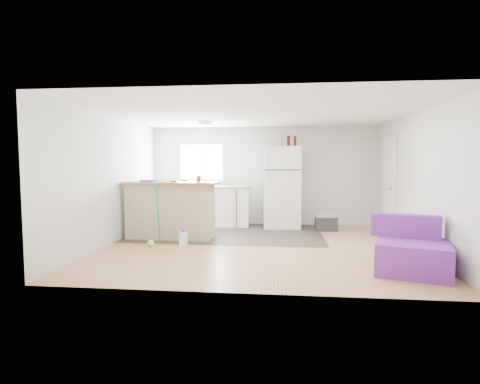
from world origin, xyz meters
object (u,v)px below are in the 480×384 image
at_px(cooler, 326,222).
at_px(bottle_right, 295,141).
at_px(peninsula, 171,210).
at_px(purple_seat, 411,252).
at_px(blue_tray, 149,181).
at_px(kitchen_cabinets, 206,205).
at_px(red_cup, 199,179).
at_px(refrigerator, 282,187).
at_px(cleaner_jug, 183,239).
at_px(bottle_left, 289,141).
at_px(cardboard_box, 278,140).
at_px(mop, 153,234).

height_order(cooler, bottle_right, bottle_right).
distance_m(peninsula, bottle_right, 3.26).
xyz_separation_m(purple_seat, blue_tray, (-4.44, 1.92, 0.89)).
distance_m(kitchen_cabinets, peninsula, 1.63).
bearing_deg(red_cup, refrigerator, 41.77).
height_order(cleaner_jug, red_cup, red_cup).
distance_m(red_cup, bottle_left, 2.44).
xyz_separation_m(kitchen_cabinets, cardboard_box, (1.73, -0.13, 1.56)).
distance_m(kitchen_cabinets, cooler, 2.88).
height_order(kitchen_cabinets, blue_tray, kitchen_cabinets).
bearing_deg(bottle_right, mop, -139.84).
bearing_deg(cooler, kitchen_cabinets, 167.17).
distance_m(red_cup, bottle_right, 2.56).
relative_size(kitchen_cabinets, refrigerator, 1.15).
distance_m(peninsula, bottle_left, 3.14).
xyz_separation_m(cleaner_jug, mop, (-0.54, -0.07, 0.10)).
relative_size(kitchen_cabinets, cooler, 4.17).
relative_size(mop, bottle_right, 4.69).
height_order(cooler, blue_tray, blue_tray).
distance_m(red_cup, blue_tray, 1.00).
bearing_deg(kitchen_cabinets, bottle_right, -4.86).
height_order(cardboard_box, bottle_left, cardboard_box).
xyz_separation_m(refrigerator, cooler, (1.00, -0.33, -0.76)).
xyz_separation_m(refrigerator, bottle_right, (0.30, -0.05, 1.07)).
relative_size(purple_seat, bottle_right, 4.65).
relative_size(refrigerator, bottle_right, 7.60).
relative_size(cooler, red_cup, 4.36).
relative_size(peninsula, cooler, 3.64).
xyz_separation_m(kitchen_cabinets, bottle_right, (2.13, -0.12, 1.53)).
distance_m(refrigerator, red_cup, 2.24).
height_order(refrigerator, mop, refrigerator).
relative_size(cooler, bottle_left, 2.09).
xyz_separation_m(kitchen_cabinets, red_cup, (0.17, -1.56, 0.72)).
relative_size(cooler, blue_tray, 1.74).
bearing_deg(bottle_right, blue_tray, -152.79).
relative_size(cleaner_jug, red_cup, 2.59).
relative_size(kitchen_cabinets, peninsula, 1.14).
height_order(mop, bottle_right, bottle_right).
distance_m(refrigerator, blue_tray, 3.10).
height_order(cleaner_jug, cardboard_box, cardboard_box).
height_order(refrigerator, cleaner_jug, refrigerator).
bearing_deg(refrigerator, blue_tray, -153.25).
bearing_deg(bottle_right, cleaner_jug, -134.26).
relative_size(kitchen_cabinets, blue_tray, 7.27).
xyz_separation_m(refrigerator, purple_seat, (1.78, -3.49, -0.67)).
relative_size(purple_seat, red_cup, 9.69).
distance_m(kitchen_cabinets, refrigerator, 1.89).
xyz_separation_m(cooler, bottle_left, (-0.85, 0.26, 1.83)).
xyz_separation_m(refrigerator, mop, (-2.35, -2.28, -0.72)).
xyz_separation_m(cooler, purple_seat, (0.78, -3.16, 0.09)).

